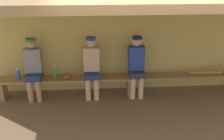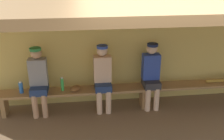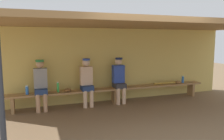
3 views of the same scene
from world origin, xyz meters
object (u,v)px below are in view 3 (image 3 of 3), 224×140
object	(u,v)px
bench	(114,90)
baseball_glove_worn	(178,82)
water_bottle_orange	(27,90)
baseball_glove_dark_brown	(68,90)
player_in_red	(41,83)
player_rightmost	(87,80)
player_middle	(119,78)
baseball_bat	(165,83)
support_post	(0,87)
water_bottle_blue	(58,87)
water_bottle_clear	(183,79)

from	to	relation	value
bench	baseball_glove_worn	xyz separation A→B (m)	(2.19, -0.03, 0.12)
water_bottle_orange	baseball_glove_dark_brown	distance (m)	1.03
player_in_red	baseball_glove_dark_brown	distance (m)	0.73
bench	baseball_glove_worn	bearing A→B (deg)	-0.88
bench	player_rightmost	xyz separation A→B (m)	(-0.82, 0.00, 0.36)
player_middle	player_in_red	bearing A→B (deg)	180.00
bench	baseball_glove_dark_brown	world-z (taller)	baseball_glove_dark_brown
baseball_glove_dark_brown	baseball_bat	bearing A→B (deg)	131.40
player_rightmost	baseball_glove_dark_brown	distance (m)	0.59
player_in_red	baseball_bat	xyz separation A→B (m)	(3.78, -0.00, -0.25)
bench	water_bottle_orange	xyz separation A→B (m)	(-2.39, 0.00, 0.18)
bench	player_middle	world-z (taller)	player_middle
player_in_red	water_bottle_orange	xyz separation A→B (m)	(-0.34, -0.00, -0.17)
support_post	baseball_glove_worn	world-z (taller)	support_post
support_post	player_middle	xyz separation A→B (m)	(2.86, 2.10, -0.35)
support_post	water_bottle_blue	xyz separation A→B (m)	(1.10, 2.11, -0.51)
player_middle	baseball_glove_worn	distance (m)	2.05
water_bottle_orange	baseball_glove_worn	world-z (taller)	water_bottle_orange
water_bottle_blue	player_in_red	bearing A→B (deg)	-179.40
player_rightmost	water_bottle_clear	world-z (taller)	player_rightmost
baseball_bat	bench	bearing A→B (deg)	-179.64
water_bottle_blue	water_bottle_clear	size ratio (longest dim) A/B	1.18
water_bottle_clear	baseball_glove_dark_brown	bearing A→B (deg)	-179.63
support_post	player_rightmost	distance (m)	2.85
player_in_red	baseball_bat	world-z (taller)	player_in_red
water_bottle_blue	baseball_glove_dark_brown	size ratio (longest dim) A/B	1.15
baseball_glove_worn	baseball_glove_dark_brown	world-z (taller)	same
bench	baseball_bat	size ratio (longest dim) A/B	7.53
baseball_glove_worn	baseball_glove_dark_brown	size ratio (longest dim) A/B	1.00
support_post	player_middle	size ratio (longest dim) A/B	1.64
player_middle	baseball_glove_worn	xyz separation A→B (m)	(2.04, -0.04, -0.24)
player_in_red	player_rightmost	bearing A→B (deg)	0.00
water_bottle_clear	baseball_glove_dark_brown	xyz separation A→B (m)	(-3.77, -0.02, -0.07)
player_middle	baseball_bat	size ratio (longest dim) A/B	1.69
water_bottle_blue	water_bottle_clear	world-z (taller)	water_bottle_blue
player_in_red	baseball_glove_worn	size ratio (longest dim) A/B	5.60
bench	water_bottle_blue	bearing A→B (deg)	179.71
water_bottle_clear	player_in_red	bearing A→B (deg)	179.96
support_post	baseball_bat	xyz separation A→B (m)	(4.44, 2.10, -0.61)
player_middle	water_bottle_clear	distance (m)	2.26
baseball_glove_worn	baseball_bat	xyz separation A→B (m)	(-0.45, 0.03, -0.01)
bench	baseball_bat	xyz separation A→B (m)	(1.73, -0.00, 0.11)
support_post	baseball_bat	world-z (taller)	support_post
bench	water_bottle_blue	world-z (taller)	water_bottle_blue
bench	baseball_glove_worn	world-z (taller)	baseball_glove_worn
baseball_glove_worn	baseball_glove_dark_brown	bearing A→B (deg)	112.41
water_bottle_blue	baseball_bat	bearing A→B (deg)	-0.14
support_post	baseball_bat	size ratio (longest dim) A/B	2.76
player_middle	baseball_glove_dark_brown	xyz separation A→B (m)	(-1.51, -0.03, -0.24)
baseball_glove_dark_brown	player_in_red	bearing A→B (deg)	-51.35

